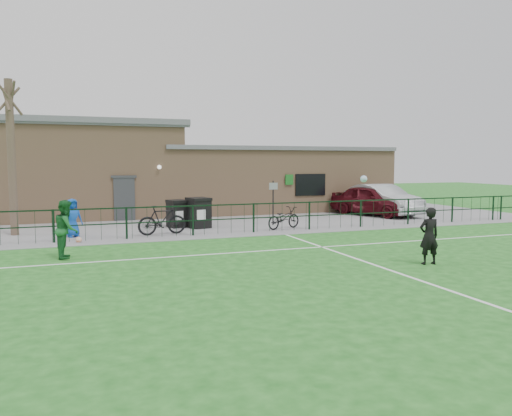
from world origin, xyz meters
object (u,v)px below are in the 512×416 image
object	(u,v)px
bicycle_d	(162,220)
outfield_player	(66,229)
wheelie_bin_right	(199,214)
ball_ground	(79,240)
car_silver	(382,200)
bicycle_e	(284,218)
sign_post	(273,203)
car_maroon	(373,200)
bare_tree	(12,158)
spectator_child	(73,218)
wheelie_bin_left	(177,215)

from	to	relation	value
bicycle_d	outfield_player	size ratio (longest dim) A/B	1.10
wheelie_bin_right	ball_ground	bearing A→B (deg)	-167.82
car_silver	bicycle_e	xyz separation A→B (m)	(-7.17, -3.36, -0.36)
sign_post	bicycle_d	world-z (taller)	sign_post
sign_post	car_maroon	distance (m)	6.85
wheelie_bin_right	car_maroon	distance (m)	10.05
wheelie_bin_right	ball_ground	size ratio (longest dim) A/B	5.52
bare_tree	bicycle_d	xyz separation A→B (m)	(5.41, -1.89, -2.41)
car_silver	ball_ground	xyz separation A→B (m)	(-15.41, -4.13, -0.73)
car_silver	car_maroon	bearing A→B (deg)	178.56
wheelie_bin_right	sign_post	xyz separation A→B (m)	(3.35, -0.29, 0.39)
wheelie_bin_right	outfield_player	world-z (taller)	outfield_player
spectator_child	outfield_player	world-z (taller)	outfield_player
car_silver	ball_ground	size ratio (longest dim) A/B	22.61
wheelie_bin_left	car_maroon	size ratio (longest dim) A/B	0.23
spectator_child	ball_ground	size ratio (longest dim) A/B	6.62
car_silver	bicycle_e	bearing A→B (deg)	-161.36
spectator_child	ball_ground	xyz separation A→B (m)	(0.18, -1.41, -0.64)
wheelie_bin_left	car_maroon	world-z (taller)	car_maroon
car_silver	outfield_player	world-z (taller)	outfield_player
car_silver	spectator_child	xyz separation A→B (m)	(-15.59, -2.72, -0.09)
ball_ground	spectator_child	bearing A→B (deg)	97.37
bare_tree	wheelie_bin_right	world-z (taller)	bare_tree
car_maroon	bicycle_d	distance (m)	12.16
spectator_child	car_maroon	bearing A→B (deg)	-12.68
sign_post	spectator_child	xyz separation A→B (m)	(-8.46, -0.65, -0.27)
bicycle_d	car_maroon	bearing A→B (deg)	-80.81
spectator_child	car_silver	bearing A→B (deg)	-12.87
wheelie_bin_right	bicycle_d	distance (m)	2.37
wheelie_bin_left	outfield_player	bearing A→B (deg)	-141.76
bare_tree	wheelie_bin_right	xyz separation A→B (m)	(7.24, -0.38, -2.37)
car_silver	spectator_child	world-z (taller)	car_silver
spectator_child	ball_ground	world-z (taller)	spectator_child
wheelie_bin_right	outfield_player	xyz separation A→B (m)	(-5.28, -5.18, 0.24)
sign_post	spectator_child	world-z (taller)	sign_post
ball_ground	wheelie_bin_left	bearing A→B (deg)	35.06
bicycle_e	bicycle_d	bearing A→B (deg)	68.51
bicycle_e	car_maroon	bearing A→B (deg)	-83.99
bare_tree	spectator_child	bearing A→B (deg)	-31.76
wheelie_bin_left	sign_post	bearing A→B (deg)	-24.91
bicycle_e	ball_ground	distance (m)	8.28
bare_tree	ball_ground	distance (m)	4.60
wheelie_bin_right	sign_post	world-z (taller)	sign_post
bare_tree	ball_ground	size ratio (longest dim) A/B	27.25
bare_tree	wheelie_bin_left	xyz separation A→B (m)	(6.43, 0.15, -2.43)
wheelie_bin_right	car_maroon	bearing A→B (deg)	-3.42
bare_tree	outfield_player	bearing A→B (deg)	-70.57
car_maroon	ball_ground	bearing A→B (deg)	174.61
sign_post	bicycle_e	xyz separation A→B (m)	(-0.04, -1.29, -0.54)
bare_tree	bicycle_e	distance (m)	11.02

